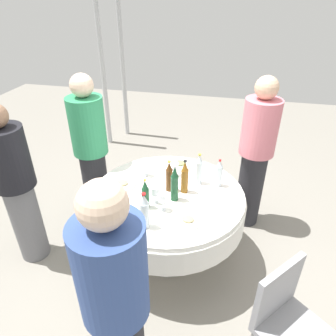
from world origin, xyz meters
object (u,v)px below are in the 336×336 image
object	(u,v)px
plate_rear	(122,184)
bottle_clear_west	(219,174)
wine_glass_outer	(175,166)
bottle_clear_inner	(199,170)
bottle_dark_green_mid	(145,195)
person_front	(16,186)
person_north	(91,151)
wine_glass_east	(162,198)
bottle_amber_front	(185,177)
person_mid	(117,309)
wine_glass_west	(144,164)
plate_south	(188,220)
wine_glass_mid	(155,192)
chair_east	(287,318)
bottle_dark_green_north	(175,184)
plate_right	(179,164)
person_inner	(256,154)
bottle_brown_east	(169,177)
bottle_clear_outer	(144,211)
dining_table	(168,206)

from	to	relation	value
plate_rear	bottle_clear_west	bearing A→B (deg)	-167.32
wine_glass_outer	bottle_clear_inner	bearing A→B (deg)	161.11
bottle_dark_green_mid	person_front	xyz separation A→B (m)	(1.14, 0.04, -0.07)
bottle_clear_west	person_north	size ratio (longest dim) A/B	0.16
wine_glass_east	plate_rear	world-z (taller)	wine_glass_east
bottle_amber_front	person_mid	distance (m)	1.27
wine_glass_west	wine_glass_outer	xyz separation A→B (m)	(-0.27, -0.06, -0.03)
person_north	person_front	world-z (taller)	person_north
bottle_dark_green_mid	person_north	xyz separation A→B (m)	(0.74, -0.61, -0.02)
plate_rear	plate_south	bearing A→B (deg)	151.58
bottle_dark_green_mid	wine_glass_outer	size ratio (longest dim) A/B	2.00
bottle_clear_west	wine_glass_mid	bearing A→B (deg)	37.11
plate_rear	chair_east	world-z (taller)	chair_east
plate_south	person_north	world-z (taller)	person_north
bottle_clear_west	chair_east	xyz separation A→B (m)	(-0.53, 1.03, -0.34)
bottle_amber_front	wine_glass_outer	xyz separation A→B (m)	(0.13, -0.24, -0.05)
bottle_amber_front	bottle_clear_west	bearing A→B (deg)	-149.71
bottle_dark_green_north	person_front	bearing A→B (deg)	7.94
plate_right	bottle_dark_green_north	bearing A→B (deg)	96.61
bottle_dark_green_north	person_inner	size ratio (longest dim) A/B	0.20
bottle_dark_green_mid	plate_south	distance (m)	0.39
bottle_clear_inner	bottle_brown_east	xyz separation A→B (m)	(0.23, 0.17, -0.00)
person_inner	wine_glass_outer	bearing A→B (deg)	-104.52
bottle_clear_outer	wine_glass_mid	world-z (taller)	bottle_clear_outer
bottle_clear_west	plate_right	distance (m)	0.50
bottle_dark_green_north	bottle_dark_green_mid	xyz separation A→B (m)	(0.20, 0.15, -0.03)
person_north	chair_east	distance (m)	2.19
bottle_dark_green_north	plate_south	distance (m)	0.33
bottle_dark_green_north	wine_glass_west	bearing A→B (deg)	-41.46
bottle_dark_green_mid	plate_right	size ratio (longest dim) A/B	1.05
bottle_clear_inner	person_front	world-z (taller)	person_front
wine_glass_west	wine_glass_east	xyz separation A→B (m)	(-0.28, 0.46, -0.01)
wine_glass_west	wine_glass_outer	size ratio (longest dim) A/B	1.26
dining_table	bottle_dark_green_mid	world-z (taller)	bottle_dark_green_mid
wine_glass_east	person_north	bearing A→B (deg)	-34.76
bottle_amber_front	wine_glass_outer	bearing A→B (deg)	-60.95
bottle_clear_west	chair_east	size ratio (longest dim) A/B	0.30
bottle_amber_front	bottle_clear_west	world-z (taller)	bottle_amber_front
person_north	dining_table	bearing A→B (deg)	-90.00
dining_table	person_mid	bearing A→B (deg)	90.30
bottle_clear_outer	wine_glass_mid	size ratio (longest dim) A/B	2.05
plate_rear	person_north	distance (m)	0.58
wine_glass_mid	wine_glass_west	bearing A→B (deg)	-62.05
wine_glass_mid	plate_right	world-z (taller)	wine_glass_mid
bottle_amber_front	person_front	size ratio (longest dim) A/B	0.20
person_north	chair_east	world-z (taller)	person_north
wine_glass_east	person_north	size ratio (longest dim) A/B	0.09
bottle_brown_east	wine_glass_mid	world-z (taller)	bottle_brown_east
bottle_amber_front	wine_glass_west	xyz separation A→B (m)	(0.41, -0.18, -0.02)
bottle_amber_front	bottle_clear_outer	world-z (taller)	bottle_amber_front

